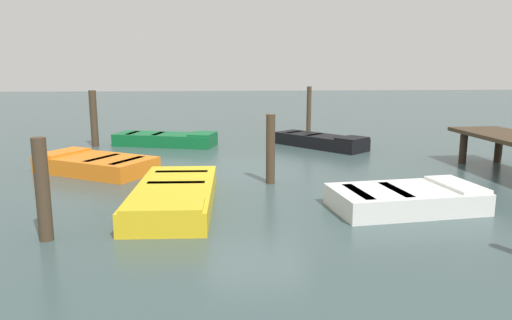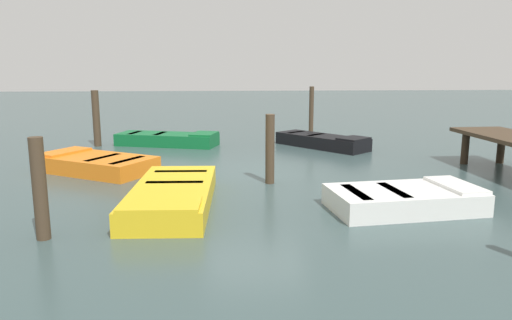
{
  "view_description": "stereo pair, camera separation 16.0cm",
  "coord_description": "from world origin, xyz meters",
  "px_view_note": "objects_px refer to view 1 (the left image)",
  "views": [
    {
      "loc": [
        11.71,
        -0.9,
        2.66
      ],
      "look_at": [
        0.0,
        0.0,
        0.35
      ],
      "focal_mm": 33.91,
      "sensor_mm": 36.0,
      "label": 1
    },
    {
      "loc": [
        11.72,
        -0.74,
        2.66
      ],
      "look_at": [
        0.0,
        0.0,
        0.35
      ],
      "focal_mm": 33.91,
      "sensor_mm": 36.0,
      "label": 2
    }
  ],
  "objects_px": {
    "rowboat_yellow": "(174,195)",
    "mooring_piling_center": "(271,149)",
    "mooring_piling_near_left": "(94,119)",
    "mooring_piling_mid_left": "(43,190)",
    "rowboat_orange": "(95,164)",
    "rowboat_black": "(320,141)",
    "rowboat_white": "(406,198)",
    "rowboat_green": "(166,139)",
    "mooring_piling_mid_right": "(309,111)"
  },
  "relations": [
    {
      "from": "rowboat_orange",
      "to": "mooring_piling_mid_left",
      "type": "relative_size",
      "value": 2.02
    },
    {
      "from": "rowboat_orange",
      "to": "mooring_piling_center",
      "type": "relative_size",
      "value": 2.04
    },
    {
      "from": "rowboat_green",
      "to": "mooring_piling_center",
      "type": "height_order",
      "value": "mooring_piling_center"
    },
    {
      "from": "rowboat_yellow",
      "to": "mooring_piling_center",
      "type": "relative_size",
      "value": 2.32
    },
    {
      "from": "rowboat_black",
      "to": "mooring_piling_mid_left",
      "type": "bearing_deg",
      "value": -76.5
    },
    {
      "from": "rowboat_orange",
      "to": "mooring_piling_mid_left",
      "type": "height_order",
      "value": "mooring_piling_mid_left"
    },
    {
      "from": "mooring_piling_near_left",
      "to": "mooring_piling_center",
      "type": "relative_size",
      "value": 1.17
    },
    {
      "from": "rowboat_yellow",
      "to": "rowboat_black",
      "type": "bearing_deg",
      "value": 149.06
    },
    {
      "from": "rowboat_green",
      "to": "mooring_piling_near_left",
      "type": "bearing_deg",
      "value": -164.32
    },
    {
      "from": "rowboat_orange",
      "to": "mooring_piling_mid_right",
      "type": "relative_size",
      "value": 1.73
    },
    {
      "from": "rowboat_orange",
      "to": "mooring_piling_center",
      "type": "height_order",
      "value": "mooring_piling_center"
    },
    {
      "from": "rowboat_black",
      "to": "mooring_piling_center",
      "type": "distance_m",
      "value": 5.29
    },
    {
      "from": "mooring_piling_near_left",
      "to": "mooring_piling_mid_left",
      "type": "height_order",
      "value": "mooring_piling_near_left"
    },
    {
      "from": "mooring_piling_center",
      "to": "rowboat_white",
      "type": "bearing_deg",
      "value": 46.07
    },
    {
      "from": "rowboat_orange",
      "to": "rowboat_white",
      "type": "bearing_deg",
      "value": -179.01
    },
    {
      "from": "rowboat_yellow",
      "to": "mooring_piling_center",
      "type": "height_order",
      "value": "mooring_piling_center"
    },
    {
      "from": "rowboat_white",
      "to": "mooring_piling_mid_right",
      "type": "xyz_separation_m",
      "value": [
        -9.68,
        -0.06,
        0.72
      ]
    },
    {
      "from": "rowboat_yellow",
      "to": "mooring_piling_mid_left",
      "type": "relative_size",
      "value": 2.29
    },
    {
      "from": "rowboat_black",
      "to": "mooring_piling_mid_right",
      "type": "xyz_separation_m",
      "value": [
        -2.66,
        0.09,
        0.72
      ]
    },
    {
      "from": "mooring_piling_near_left",
      "to": "mooring_piling_mid_right",
      "type": "xyz_separation_m",
      "value": [
        -1.89,
        7.54,
        0.01
      ]
    },
    {
      "from": "rowboat_black",
      "to": "mooring_piling_near_left",
      "type": "xyz_separation_m",
      "value": [
        -0.77,
        -7.45,
        0.71
      ]
    },
    {
      "from": "rowboat_black",
      "to": "mooring_piling_center",
      "type": "xyz_separation_m",
      "value": [
        4.79,
        -2.17,
        0.58
      ]
    },
    {
      "from": "mooring_piling_near_left",
      "to": "mooring_piling_mid_left",
      "type": "distance_m",
      "value": 9.06
    },
    {
      "from": "mooring_piling_center",
      "to": "mooring_piling_mid_left",
      "type": "relative_size",
      "value": 0.99
    },
    {
      "from": "rowboat_orange",
      "to": "rowboat_black",
      "type": "bearing_deg",
      "value": -122.51
    },
    {
      "from": "rowboat_white",
      "to": "mooring_piling_mid_right",
      "type": "relative_size",
      "value": 1.53
    },
    {
      "from": "rowboat_orange",
      "to": "rowboat_yellow",
      "type": "height_order",
      "value": "same"
    },
    {
      "from": "rowboat_black",
      "to": "rowboat_white",
      "type": "distance_m",
      "value": 7.02
    },
    {
      "from": "rowboat_orange",
      "to": "rowboat_black",
      "type": "relative_size",
      "value": 1.04
    },
    {
      "from": "rowboat_white",
      "to": "mooring_piling_mid_left",
      "type": "bearing_deg",
      "value": -176.69
    },
    {
      "from": "rowboat_green",
      "to": "mooring_piling_near_left",
      "type": "relative_size",
      "value": 1.91
    },
    {
      "from": "rowboat_yellow",
      "to": "rowboat_green",
      "type": "bearing_deg",
      "value": -170.86
    },
    {
      "from": "rowboat_green",
      "to": "mooring_piling_mid_left",
      "type": "distance_m",
      "value": 9.0
    },
    {
      "from": "rowboat_white",
      "to": "rowboat_green",
      "type": "distance_m",
      "value": 9.4
    },
    {
      "from": "rowboat_black",
      "to": "rowboat_white",
      "type": "xyz_separation_m",
      "value": [
        7.02,
        0.15,
        0.0
      ]
    },
    {
      "from": "rowboat_orange",
      "to": "mooring_piling_near_left",
      "type": "xyz_separation_m",
      "value": [
        -4.08,
        -1.0,
        0.71
      ]
    },
    {
      "from": "rowboat_black",
      "to": "mooring_piling_near_left",
      "type": "distance_m",
      "value": 7.52
    },
    {
      "from": "rowboat_white",
      "to": "mooring_piling_near_left",
      "type": "height_order",
      "value": "mooring_piling_near_left"
    },
    {
      "from": "rowboat_white",
      "to": "mooring_piling_center",
      "type": "relative_size",
      "value": 1.81
    },
    {
      "from": "rowboat_yellow",
      "to": "rowboat_white",
      "type": "distance_m",
      "value": 4.38
    },
    {
      "from": "rowboat_yellow",
      "to": "rowboat_black",
      "type": "relative_size",
      "value": 1.18
    },
    {
      "from": "rowboat_orange",
      "to": "mooring_piling_mid_left",
      "type": "xyz_separation_m",
      "value": [
        4.86,
        0.44,
        0.59
      ]
    },
    {
      "from": "rowboat_white",
      "to": "rowboat_orange",
      "type": "bearing_deg",
      "value": 143.4
    },
    {
      "from": "mooring_piling_mid_left",
      "to": "mooring_piling_near_left",
      "type": "bearing_deg",
      "value": -170.88
    },
    {
      "from": "rowboat_yellow",
      "to": "rowboat_white",
      "type": "bearing_deg",
      "value": 84.94
    },
    {
      "from": "rowboat_black",
      "to": "mooring_piling_center",
      "type": "height_order",
      "value": "mooring_piling_center"
    },
    {
      "from": "rowboat_black",
      "to": "mooring_piling_mid_left",
      "type": "distance_m",
      "value": 10.16
    },
    {
      "from": "rowboat_white",
      "to": "rowboat_green",
      "type": "bearing_deg",
      "value": 116.78
    },
    {
      "from": "rowboat_white",
      "to": "mooring_piling_center",
      "type": "bearing_deg",
      "value": 128.81
    },
    {
      "from": "mooring_piling_mid_right",
      "to": "mooring_piling_mid_left",
      "type": "bearing_deg",
      "value": -29.4
    }
  ]
}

